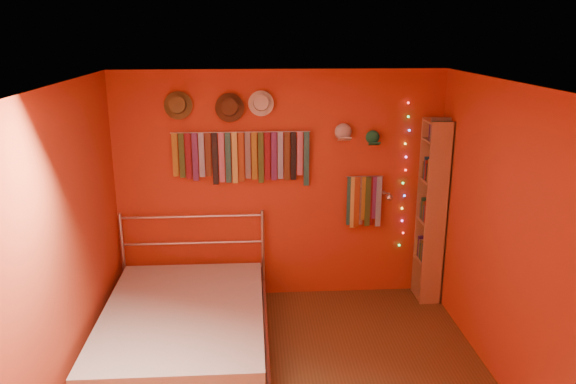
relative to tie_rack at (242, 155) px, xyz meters
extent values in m
cube|color=#AD321B|center=(0.40, 0.07, -0.37)|extent=(3.50, 0.02, 2.50)
cube|color=#AD321B|center=(2.15, -1.68, -0.37)|extent=(0.02, 3.50, 2.50)
cube|color=#AD321B|center=(-1.35, -1.68, -0.37)|extent=(0.02, 3.50, 2.50)
cube|color=white|center=(0.40, -1.68, 0.88)|extent=(3.50, 3.50, 0.02)
cylinder|color=silver|center=(-0.01, 0.02, 0.24)|extent=(1.45, 0.01, 0.01)
cube|color=olive|center=(-0.70, 0.01, 0.01)|extent=(0.06, 0.01, 0.46)
cube|color=#23491D|center=(-0.63, 0.00, 0.01)|extent=(0.06, 0.01, 0.47)
cube|color=maroon|center=(-0.56, -0.01, 0.00)|extent=(0.06, 0.01, 0.49)
cube|color=#401964|center=(-0.49, 0.01, -0.01)|extent=(0.06, 0.01, 0.51)
cube|color=#6C8DC0|center=(-0.42, 0.00, 0.01)|extent=(0.06, 0.01, 0.47)
cube|color=#482618|center=(-0.35, -0.01, 0.01)|extent=(0.06, 0.01, 0.46)
cube|color=black|center=(-0.28, 0.01, -0.04)|extent=(0.06, 0.01, 0.55)
cube|color=#B85C8A|center=(-0.22, 0.00, -0.02)|extent=(0.06, 0.01, 0.53)
cube|color=#195856|center=(-0.15, -0.01, -0.02)|extent=(0.06, 0.01, 0.53)
cube|color=#B4B849|center=(-0.08, 0.01, -0.03)|extent=(0.06, 0.01, 0.54)
cube|color=maroon|center=(-0.01, 0.00, -0.02)|extent=(0.06, 0.01, 0.53)
cube|color=navy|center=(0.06, -0.01, 0.00)|extent=(0.06, 0.01, 0.49)
cube|color=olive|center=(0.13, 0.01, -0.01)|extent=(0.06, 0.01, 0.51)
cube|color=#315321|center=(0.19, 0.00, -0.03)|extent=(0.06, 0.01, 0.54)
cube|color=maroon|center=(0.26, -0.01, -0.01)|extent=(0.06, 0.01, 0.51)
cube|color=#49165B|center=(0.33, 0.01, -0.02)|extent=(0.06, 0.01, 0.52)
cube|color=#7899D5|center=(0.40, 0.00, -0.01)|extent=(0.06, 0.01, 0.50)
cube|color=#4B3219|center=(0.47, -0.01, -0.02)|extent=(0.06, 0.01, 0.52)
cube|color=black|center=(0.54, 0.01, -0.02)|extent=(0.06, 0.01, 0.52)
cube|color=#B85C7B|center=(0.61, 0.00, 0.01)|extent=(0.06, 0.01, 0.47)
cube|color=#1B5C5F|center=(0.67, -0.01, -0.05)|extent=(0.06, 0.01, 0.58)
cylinder|color=silver|center=(1.31, 0.02, -0.25)|extent=(0.40, 0.01, 0.01)
cube|color=#185551|center=(1.15, 0.01, -0.53)|extent=(0.06, 0.01, 0.55)
cube|color=#BCBA4B|center=(1.19, 0.00, -0.54)|extent=(0.06, 0.01, 0.58)
cube|color=maroon|center=(1.23, -0.01, -0.54)|extent=(0.06, 0.01, 0.57)
cube|color=#121A52|center=(1.27, 0.01, -0.53)|extent=(0.06, 0.01, 0.54)
cube|color=olive|center=(1.31, 0.00, -0.50)|extent=(0.06, 0.01, 0.49)
cube|color=#274A1D|center=(1.35, -0.01, -0.53)|extent=(0.06, 0.01, 0.56)
cube|color=maroon|center=(1.39, 0.01, -0.53)|extent=(0.06, 0.01, 0.55)
cube|color=#3A165B|center=(1.43, 0.00, -0.49)|extent=(0.06, 0.01, 0.48)
cube|color=#6A9ABE|center=(1.47, -0.01, -0.54)|extent=(0.06, 0.01, 0.56)
cylinder|color=brown|center=(-0.64, 0.01, 0.52)|extent=(0.29, 0.07, 0.28)
cylinder|color=brown|center=(-0.64, -0.04, 0.54)|extent=(0.17, 0.14, 0.19)
cylinder|color=#332314|center=(-0.64, -0.02, 0.53)|extent=(0.17, 0.06, 0.17)
cylinder|color=#4C2F1B|center=(-0.12, 0.01, 0.50)|extent=(0.30, 0.07, 0.29)
cylinder|color=#4C2F1B|center=(-0.12, -0.05, 0.51)|extent=(0.17, 0.15, 0.19)
cylinder|color=black|center=(-0.12, -0.02, 0.50)|extent=(0.18, 0.06, 0.18)
cylinder|color=white|center=(0.20, 0.01, 0.54)|extent=(0.26, 0.07, 0.26)
cylinder|color=white|center=(0.20, -0.04, 0.55)|extent=(0.15, 0.13, 0.17)
cylinder|color=black|center=(0.20, -0.02, 0.54)|extent=(0.16, 0.05, 0.16)
ellipsoid|color=silver|center=(1.06, 0.02, 0.23)|extent=(0.18, 0.14, 0.18)
cube|color=silver|center=(1.06, -0.09, 0.18)|extent=(0.13, 0.10, 0.05)
ellipsoid|color=#1B7C50|center=(1.38, 0.02, 0.17)|extent=(0.16, 0.12, 0.16)
cube|color=#1B7C50|center=(1.38, -0.08, 0.12)|extent=(0.12, 0.09, 0.05)
sphere|color=#FF3333|center=(1.74, 0.03, 0.53)|extent=(0.02, 0.02, 0.02)
sphere|color=#33FF4C|center=(1.75, 0.03, 0.38)|extent=(0.02, 0.02, 0.02)
sphere|color=#4C66FF|center=(1.77, 0.03, 0.24)|extent=(0.02, 0.02, 0.02)
sphere|color=yellow|center=(1.73, 0.03, 0.10)|extent=(0.02, 0.02, 0.02)
sphere|color=#FF4CCC|center=(1.75, 0.03, -0.05)|extent=(0.02, 0.02, 0.02)
sphere|color=#FF3333|center=(1.76, 0.03, -0.19)|extent=(0.02, 0.02, 0.02)
sphere|color=#33FF4C|center=(1.73, 0.03, -0.34)|extent=(0.02, 0.02, 0.02)
sphere|color=#4C66FF|center=(1.76, 0.03, -0.48)|extent=(0.02, 0.02, 0.02)
sphere|color=yellow|center=(1.74, 0.03, -0.63)|extent=(0.02, 0.02, 0.02)
sphere|color=#FF4CCC|center=(1.75, 0.03, -0.77)|extent=(0.02, 0.02, 0.02)
sphere|color=#FF3333|center=(1.77, 0.03, -0.92)|extent=(0.02, 0.02, 0.02)
sphere|color=#33FF4C|center=(1.73, 0.03, -1.06)|extent=(0.02, 0.02, 0.02)
cylinder|color=silver|center=(1.53, 0.05, -0.45)|extent=(0.04, 0.03, 0.04)
cylinder|color=silver|center=(1.53, -0.07, -0.42)|extent=(0.01, 0.25, 0.08)
sphere|color=white|center=(1.53, -0.20, -0.43)|extent=(0.07, 0.07, 0.07)
cube|color=#A7744B|center=(2.02, -0.31, -0.62)|extent=(0.24, 0.02, 2.00)
cube|color=#A7744B|center=(2.02, 0.01, -0.62)|extent=(0.24, 0.02, 2.00)
cube|color=#A7744B|center=(2.13, -0.15, -0.62)|extent=(0.02, 0.34, 2.00)
cube|color=#A7744B|center=(2.02, -0.15, -1.60)|extent=(0.24, 0.32, 0.02)
cube|color=#A7744B|center=(2.02, -0.15, -1.17)|extent=(0.24, 0.32, 0.02)
cube|color=#A7744B|center=(2.02, -0.15, -0.72)|extent=(0.24, 0.32, 0.02)
cube|color=#A7744B|center=(2.02, -0.15, -0.27)|extent=(0.24, 0.32, 0.02)
cube|color=#A7744B|center=(2.02, -0.15, 0.16)|extent=(0.24, 0.32, 0.02)
cube|color=#A7744B|center=(2.02, -0.15, 0.36)|extent=(0.24, 0.32, 0.02)
cylinder|color=silver|center=(-1.31, -0.03, -1.11)|extent=(0.04, 0.04, 1.02)
cylinder|color=silver|center=(0.20, -0.03, -1.11)|extent=(0.04, 0.04, 1.02)
cylinder|color=silver|center=(-0.55, -0.03, -1.24)|extent=(1.51, 0.03, 0.03)
cylinder|color=silver|center=(-0.55, -0.03, -0.95)|extent=(1.51, 0.03, 0.03)
cylinder|color=silver|center=(-0.55, -0.03, -0.65)|extent=(1.51, 0.03, 0.03)
cube|color=beige|center=(-0.55, -1.11, -1.39)|extent=(1.45, 2.05, 0.41)
cylinder|color=silver|center=(-1.31, -1.11, -1.41)|extent=(0.04, 2.05, 0.03)
cylinder|color=silver|center=(0.20, -1.11, -1.41)|extent=(0.04, 2.05, 0.03)
camera|label=1|loc=(0.09, -5.75, 1.27)|focal=35.00mm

